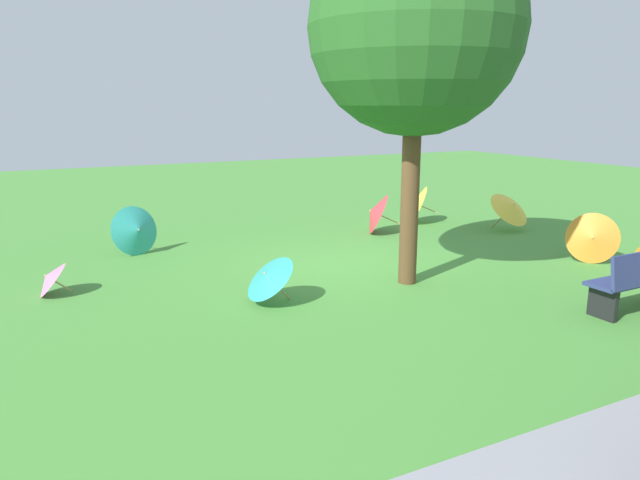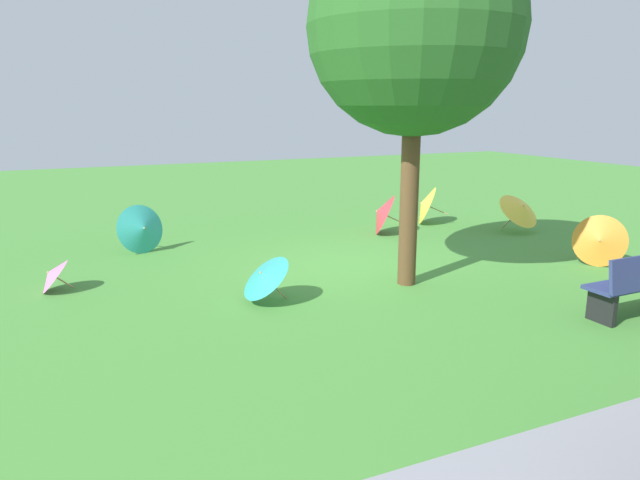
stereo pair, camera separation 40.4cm
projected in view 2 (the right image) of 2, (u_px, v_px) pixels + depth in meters
ground at (358, 269)px, 10.02m from camera, size 40.00×40.00×0.00m
shade_tree at (415, 27)px, 8.36m from camera, size 3.16×3.16×5.46m
parasol_red_0 at (381, 213)px, 12.69m from camera, size 1.08×1.09×0.93m
parasol_orange_0 at (600, 241)px, 10.13m from camera, size 0.92×0.93×0.92m
parasol_pink_0 at (52, 275)px, 8.77m from camera, size 0.56×0.65×0.54m
parasol_yellow_0 at (521, 209)px, 12.78m from camera, size 1.07×0.98×0.93m
parasol_yellow_1 at (424, 204)px, 13.80m from camera, size 0.96×1.07×0.94m
parasol_teal_1 at (142, 229)px, 11.04m from camera, size 1.02×0.99×0.95m
parasol_teal_2 at (263, 276)px, 8.24m from camera, size 0.76×0.86×0.72m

